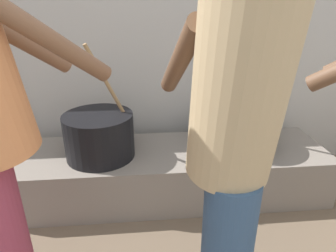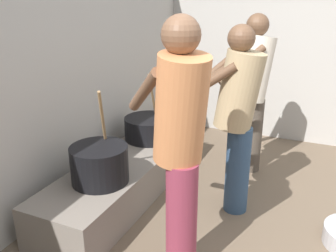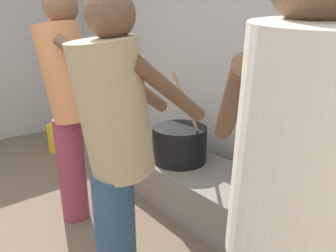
% 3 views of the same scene
% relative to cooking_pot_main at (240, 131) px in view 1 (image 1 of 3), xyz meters
% --- Properties ---
extents(block_enclosure_rear, '(5.56, 0.20, 1.97)m').
position_rel_cooking_pot_main_xyz_m(block_enclosure_rear, '(-1.08, 0.49, 0.52)').
color(block_enclosure_rear, '#ADA8A0').
rests_on(block_enclosure_rear, ground_plane).
extents(hearth_ledge, '(2.17, 0.60, 0.35)m').
position_rel_cooking_pot_main_xyz_m(hearth_ledge, '(-0.49, -0.03, -0.29)').
color(hearth_ledge, slate).
rests_on(hearth_ledge, ground_plane).
extents(cooking_pot_main, '(0.51, 0.51, 0.68)m').
position_rel_cooking_pot_main_xyz_m(cooking_pot_main, '(0.00, 0.00, 0.00)').
color(cooking_pot_main, black).
rests_on(cooking_pot_main, hearth_ledge).
extents(cooking_pot_secondary, '(0.45, 0.45, 0.75)m').
position_rel_cooking_pot_main_xyz_m(cooking_pot_secondary, '(-0.98, -0.06, 0.03)').
color(cooking_pot_secondary, black).
rests_on(cooking_pot_secondary, hearth_ledge).
extents(cook_in_tan_shirt, '(0.39, 0.68, 1.55)m').
position_rel_cooking_pot_main_xyz_m(cook_in_tan_shirt, '(-0.39, -0.99, 0.42)').
color(cook_in_tan_shirt, navy).
rests_on(cook_in_tan_shirt, ground_plane).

